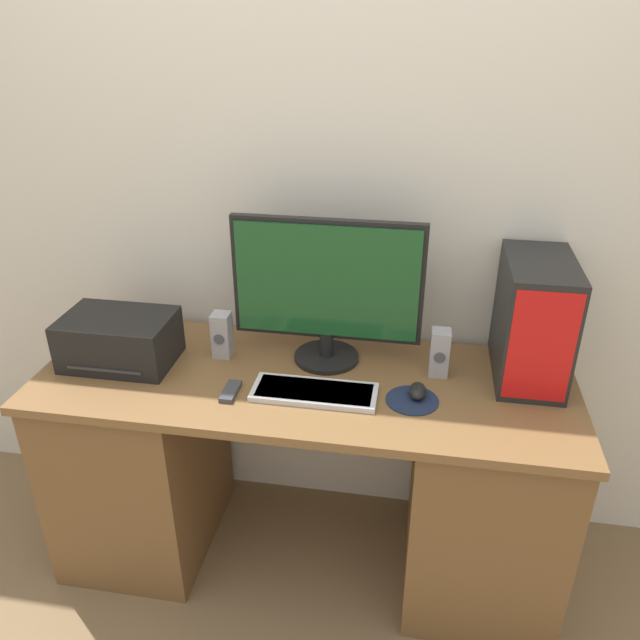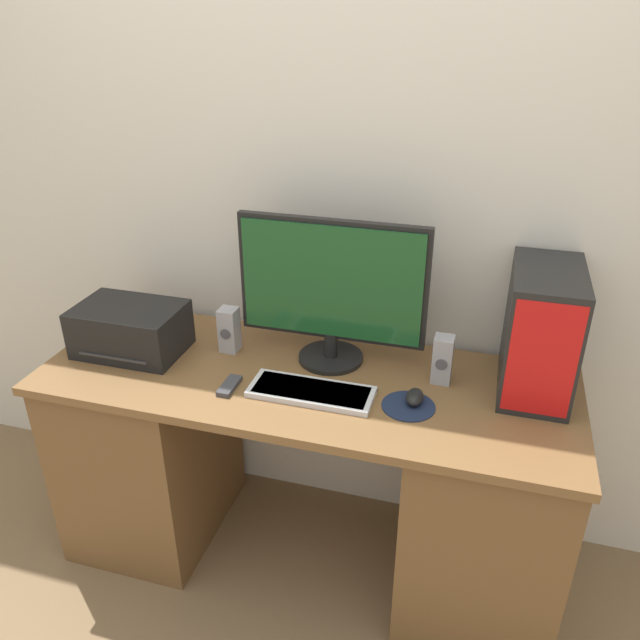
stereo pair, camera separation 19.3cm
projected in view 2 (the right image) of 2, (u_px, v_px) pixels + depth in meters
name	position (u px, v px, depth m)	size (l,w,h in m)	color
ground_plane	(279.00, 622.00, 2.13)	(12.00, 12.00, 0.00)	brown
wall_back	(336.00, 181.00, 2.12)	(6.40, 0.05, 2.70)	silver
desk	(306.00, 468.00, 2.22)	(1.76, 0.65, 0.79)	brown
monitor	(332.00, 288.00, 2.03)	(0.63, 0.22, 0.50)	black
keyboard	(311.00, 391.00, 1.95)	(0.39, 0.15, 0.02)	silver
mousepad	(408.00, 406.00, 1.89)	(0.16, 0.16, 0.00)	#19233D
mouse	(415.00, 397.00, 1.90)	(0.05, 0.09, 0.04)	black
computer_tower	(541.00, 332.00, 1.90)	(0.21, 0.37, 0.40)	black
printer	(130.00, 329.00, 2.16)	(0.36, 0.25, 0.17)	black
speaker_left	(229.00, 330.00, 2.17)	(0.06, 0.07, 0.16)	#99999E
speaker_right	(442.00, 359.00, 1.99)	(0.06, 0.07, 0.16)	#99999E
remote_control	(229.00, 386.00, 1.98)	(0.04, 0.11, 0.02)	#38383D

